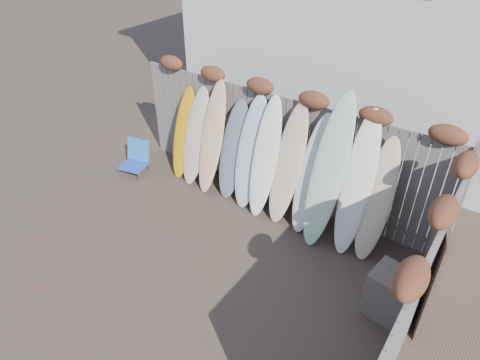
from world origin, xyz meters
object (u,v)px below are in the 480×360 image
Objects in this scene: beach_chair at (136,158)px; lattice_panel at (431,267)px; wooden_crate at (392,295)px; surfboard_0 at (184,134)px.

beach_chair is 0.41× the size of lattice_panel.
wooden_crate is 4.75m from surfboard_0.
lattice_panel is 0.89× the size of surfboard_0.
beach_chair is at bearing 162.99° from lattice_panel.
wooden_crate is at bearing -151.26° from lattice_panel.
beach_chair is 5.48m from wooden_crate.
surfboard_0 reaches higher than lattice_panel.
wooden_crate is at bearing -5.97° from beach_chair.
surfboard_0 is at bearing 166.34° from wooden_crate.
lattice_panel is (5.76, -0.28, 0.51)m from beach_chair.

